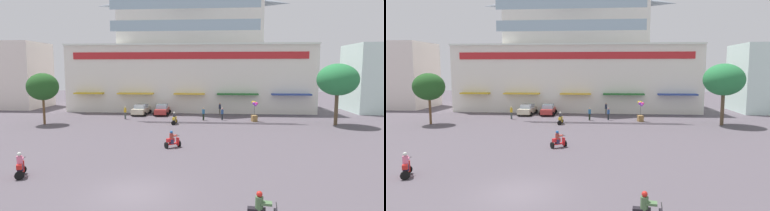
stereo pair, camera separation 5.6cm
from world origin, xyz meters
TOP-DOWN VIEW (x-y plane):
  - ground_plane at (0.00, 13.00)m, footprint 128.00×128.00m
  - colonial_building at (0.00, 36.44)m, footprint 36.81×17.68m
  - flank_building_left at (-31.12, 34.97)m, footprint 12.62×8.09m
  - flank_building_right at (29.09, 34.14)m, footprint 9.88×8.15m
  - plaza_tree_0 at (-15.90, 19.52)m, footprint 3.57×3.44m
  - plaza_tree_1 at (17.91, 21.66)m, footprint 4.52×4.57m
  - parked_car_0 at (-6.47, 28.16)m, footprint 2.46×4.36m
  - parked_car_1 at (-3.47, 28.23)m, footprint 2.26×4.17m
  - scooter_rider_1 at (-7.40, 1.88)m, footprint 1.05×1.42m
  - scooter_rider_3 at (0.65, 9.71)m, footprint 1.37×1.20m
  - scooter_rider_5 at (-0.71, 20.77)m, footprint 0.57×1.47m
  - pedestrian_0 at (2.56, 23.89)m, footprint 0.47×0.47m
  - pedestrian_1 at (-7.58, 24.10)m, footprint 0.43×0.43m
  - pedestrian_2 at (4.93, 24.38)m, footprint 0.38×0.38m
  - pedestrian_3 at (4.64, 28.43)m, footprint 0.38×0.38m
  - balloon_vendor_cart at (8.87, 23.61)m, footprint 0.80×0.98m

SIDE VIEW (x-z plane):
  - ground_plane at x=0.00m, z-range 0.00..0.00m
  - scooter_rider_3 at x=0.65m, z-range -0.13..1.30m
  - scooter_rider_5 at x=-0.71m, z-range -0.13..1.38m
  - scooter_rider_1 at x=-7.40m, z-range -0.13..1.41m
  - parked_car_0 at x=-6.47m, z-range 0.02..1.47m
  - parked_car_1 at x=-3.47m, z-range 0.00..1.51m
  - pedestrian_2 at x=4.93m, z-range 0.12..1.67m
  - pedestrian_0 at x=2.56m, z-range 0.11..1.71m
  - pedestrian_1 at x=-7.58m, z-range 0.12..1.77m
  - balloon_vendor_cart at x=8.87m, z-range -0.27..2.27m
  - pedestrian_3 at x=4.64m, z-range 0.14..1.88m
  - plaza_tree_0 at x=-15.90m, z-range 1.41..7.39m
  - flank_building_right at x=29.09m, z-range 0.00..10.14m
  - plaza_tree_1 at x=17.91m, z-range 1.69..8.76m
  - flank_building_left at x=-31.12m, z-range 0.00..10.81m
  - colonial_building at x=0.00m, z-range -1.45..18.10m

